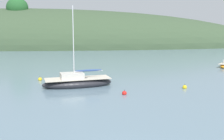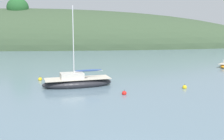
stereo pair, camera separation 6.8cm
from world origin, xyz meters
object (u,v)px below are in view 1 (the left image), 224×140
Objects in this scene: sailboat_cream_ketch at (77,82)px; mooring_buoy_channel at (185,87)px; mooring_buoy_inner at (40,79)px; mooring_buoy_outer at (124,93)px.

sailboat_cream_ketch is 10.82m from mooring_buoy_channel.
mooring_buoy_inner is (-4.52, 3.37, -0.31)m from sailboat_cream_ketch.
mooring_buoy_channel is (6.19, 2.25, 0.00)m from mooring_buoy_outer.
mooring_buoy_channel is at bearing -7.20° from sailboat_cream_ketch.
mooring_buoy_channel is at bearing 19.95° from mooring_buoy_outer.
mooring_buoy_outer is (9.06, -6.98, 0.00)m from mooring_buoy_inner.
mooring_buoy_channel is at bearing -17.22° from mooring_buoy_inner.
mooring_buoy_outer is 6.59m from mooring_buoy_channel.
mooring_buoy_inner is 1.00× the size of mooring_buoy_outer.
sailboat_cream_ketch is at bearing 141.57° from mooring_buoy_outer.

